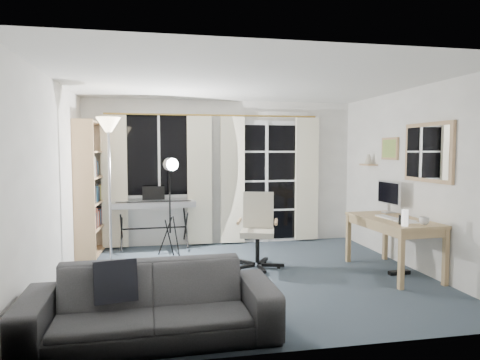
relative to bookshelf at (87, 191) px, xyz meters
name	(u,v)px	position (x,y,z in m)	size (l,w,h in m)	color
floor	(247,278)	(2.13, -1.61, -0.97)	(4.50, 4.00, 0.02)	#394754
window	(159,155)	(1.08, 0.37, 0.54)	(1.20, 0.08, 1.40)	white
french_door	(266,182)	(2.88, 0.37, 0.07)	(1.32, 0.09, 2.11)	white
curtains	(215,179)	(1.99, 0.27, 0.14)	(3.60, 0.07, 2.13)	gold
bookshelf	(87,191)	(0.00, 0.00, 0.00)	(0.37, 0.95, 2.02)	tan
torchiere_lamp	(109,147)	(0.43, -0.90, 0.66)	(0.41, 0.41, 2.00)	#B2B2B7
keyboard_piano	(154,205)	(0.99, 0.09, -0.25)	(1.30, 0.66, 0.94)	black
studio_light	(171,176)	(1.24, -0.34, 0.24)	(0.34, 0.35, 1.50)	black
office_chair	(258,223)	(2.38, -1.12, -0.36)	(0.70, 0.70, 1.01)	black
desk	(393,225)	(4.01, -1.77, -0.34)	(0.72, 1.35, 0.71)	tan
monitor	(389,194)	(4.20, -1.32, 0.02)	(0.17, 0.51, 0.44)	silver
desk_clutter	(399,234)	(3.95, -1.99, -0.40)	(0.40, 0.81, 0.89)	white
mug	(424,220)	(4.11, -2.27, -0.19)	(0.12, 0.09, 0.12)	silver
wall_mirror	(428,152)	(4.35, -1.96, 0.59)	(0.04, 0.94, 0.74)	tan
framed_print	(390,149)	(4.35, -1.06, 0.64)	(0.03, 0.42, 0.32)	tan
wall_shelf	(368,161)	(4.29, -0.56, 0.45)	(0.16, 0.30, 0.18)	tan
sofa	(151,291)	(0.99, -3.15, -0.55)	(2.09, 0.65, 0.81)	#2F2F31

